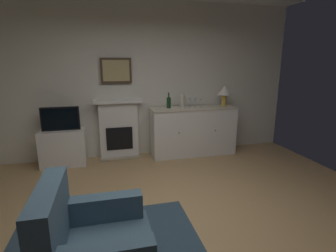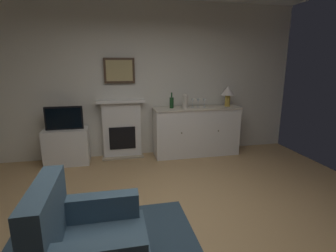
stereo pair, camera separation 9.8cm
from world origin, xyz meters
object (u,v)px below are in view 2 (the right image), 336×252
Objects in this scene: wine_glass_right at (204,101)px; vase_decorative at (185,101)px; wine_bottle at (172,102)px; tv_cabinet at (67,146)px; tv_set at (64,118)px; wine_glass_left at (193,101)px; armchair at (87,248)px; sideboard_cabinet at (196,131)px; fireplace_unit at (122,129)px; framed_picture at (119,71)px; wine_glass_center at (198,101)px; table_lamp at (228,92)px.

wine_glass_right is 0.59× the size of vase_decorative.
wine_bottle is 2.03m from tv_cabinet.
wine_glass_left is at bearing 0.77° from tv_set.
wine_glass_right is 0.18× the size of armchair.
sideboard_cabinet is 5.70× the size of wine_bottle.
fireplace_unit is 1.07m from framed_picture.
wine_bottle is at bearing 177.24° from sideboard_cabinet.
wine_glass_left is 1.00× the size of wine_glass_right.
tv_cabinet is (-1.90, -0.01, -0.72)m from wine_bottle.
tv_cabinet is at bearing -179.88° from wine_glass_center.
framed_picture is 1.90× the size of wine_bottle.
vase_decorative reaches higher than wine_glass_left.
table_lamp reaches higher than wine_glass_right.
framed_picture is at bearing 166.87° from vase_decorative.
armchair is at bearing -114.77° from wine_bottle.
fireplace_unit reaches higher than armchair.
wine_glass_center is 0.22× the size of tv_cabinet.
sideboard_cabinet is 5.88× the size of vase_decorative.
sideboard_cabinet is 0.75m from wine_bottle.
table_lamp reaches higher than wine_glass_left.
wine_bottle reaches higher than sideboard_cabinet.
framed_picture reaches higher than table_lamp.
wine_bottle reaches higher than tv_cabinet.
wine_glass_center is at bearing -6.22° from fireplace_unit.
wine_glass_center is at bearing 57.28° from armchair.
table_lamp is at bearing -1.87° from wine_glass_left.
vase_decorative is 0.45× the size of tv_set.
sideboard_cabinet is 2.39m from tv_cabinet.
sideboard_cabinet is at bearing -15.72° from wine_glass_left.
fireplace_unit is 6.67× the size of wine_glass_right.
vase_decorative is (-0.24, -0.05, 0.61)m from sideboard_cabinet.
wine_glass_left is 2.32m from tv_set.
table_lamp is at bearing -1.22° from wine_bottle.
sideboard_cabinet reaches higher than tv_cabinet.
tv_cabinet is at bearing 179.19° from wine_glass_right.
wine_glass_center reaches higher than tv_set.
wine_glass_right is at bearing -8.46° from sideboard_cabinet.
tv_set is (-2.42, -0.03, -0.22)m from wine_glass_center.
wine_glass_center is 0.27× the size of tv_set.
armchair is at bearing -97.48° from fireplace_unit.
tv_cabinet is at bearing 179.71° from table_lamp.
framed_picture is 1.84m from sideboard_cabinet.
tv_cabinet is (-0.98, -0.16, -0.23)m from fireplace_unit.
sideboard_cabinet is 10.03× the size of wine_glass_right.
fireplace_unit reaches higher than sideboard_cabinet.
vase_decorative reaches higher than fireplace_unit.
framed_picture is 0.89× the size of tv_set.
framed_picture reaches higher than armchair.
fireplace_unit is 1.06m from wine_bottle.
wine_bottle is 1.76× the size of wine_glass_center.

